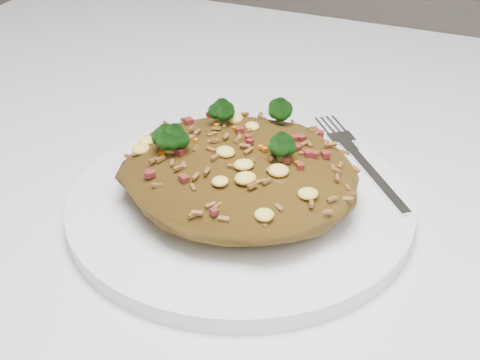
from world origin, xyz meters
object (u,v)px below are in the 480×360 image
at_px(plate, 240,204).
at_px(fork, 364,165).
at_px(fried_rice, 240,164).
at_px(dining_table, 360,279).

xyz_separation_m(plate, fork, (0.08, 0.08, 0.01)).
relative_size(fried_rice, fork, 1.36).
bearing_deg(fork, fried_rice, -83.75).
bearing_deg(fork, plate, -83.44).
relative_size(plate, fork, 1.99).
xyz_separation_m(dining_table, plate, (-0.09, -0.06, 0.10)).
height_order(dining_table, fried_rice, fried_rice).
distance_m(dining_table, fried_rice, 0.17).
height_order(dining_table, plate, plate).
bearing_deg(fork, dining_table, -7.28).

